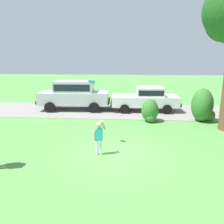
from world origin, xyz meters
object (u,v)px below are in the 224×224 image
at_px(parked_suv, 74,94).
at_px(frisbee, 92,82).
at_px(parked_sedan, 146,98).
at_px(child_thrower, 99,136).

height_order(parked_suv, frisbee, frisbee).
xyz_separation_m(parked_sedan, frisbee, (-2.50, -6.20, 1.66)).
bearing_deg(parked_suv, child_thrower, -69.85).
height_order(parked_suv, child_thrower, parked_suv).
distance_m(child_thrower, frisbee, 2.06).
bearing_deg(child_thrower, frisbee, 111.53).
xyz_separation_m(child_thrower, frisbee, (-0.37, 0.94, 1.79)).
distance_m(parked_sedan, frisbee, 6.89).
bearing_deg(parked_sedan, frisbee, -111.99).
bearing_deg(child_thrower, parked_sedan, 73.38).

